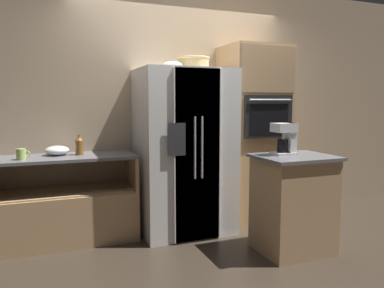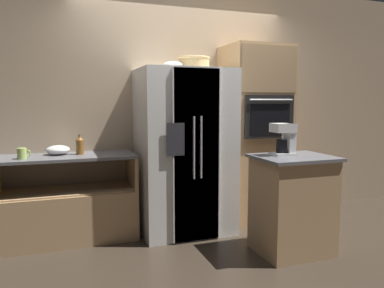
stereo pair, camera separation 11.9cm
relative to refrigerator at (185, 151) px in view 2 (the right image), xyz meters
The scene contains 12 objects.
ground_plane 0.89m from the refrigerator, 24.76° to the right, with size 20.00×20.00×0.00m, color #382D23.
wall_back 0.68m from the refrigerator, 75.74° to the left, with size 12.00×0.06×2.80m.
counter_left 1.42m from the refrigerator, behind, with size 1.49×0.56×0.88m.
refrigerator is the anchor object (origin of this frame).
wall_oven 0.92m from the refrigerator, ahead, with size 0.73×0.67×2.06m.
island_counter 1.26m from the refrigerator, 50.36° to the right, with size 0.70×0.58×0.92m.
wicker_basket 0.97m from the refrigerator, 29.03° to the left, with size 0.35×0.35×0.14m.
fruit_bowl 0.93m from the refrigerator, 150.60° to the left, with size 0.22×0.22×0.08m.
bottle_tall 1.10m from the refrigerator, behind, with size 0.08×0.08×0.21m.
mug 1.62m from the refrigerator, behind, with size 0.12×0.09×0.10m.
mixing_bowl 1.31m from the refrigerator, behind, with size 0.24×0.24×0.10m.
coffee_maker 1.12m from the refrigerator, 49.71° to the right, with size 0.21×0.16×0.30m.
Camera 2 is at (-1.38, -3.77, 1.43)m, focal length 35.00 mm.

